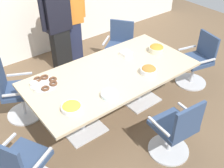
% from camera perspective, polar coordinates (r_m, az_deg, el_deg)
% --- Properties ---
extents(ground_plane, '(10.00, 10.00, 0.01)m').
position_cam_1_polar(ground_plane, '(4.16, 0.00, -6.16)').
color(ground_plane, brown).
extents(conference_table, '(2.40, 1.20, 0.75)m').
position_cam_1_polar(conference_table, '(3.77, 0.00, 0.92)').
color(conference_table, '#CCB793').
rests_on(conference_table, ground).
extents(office_chair_0, '(0.75, 0.75, 0.91)m').
position_cam_1_polar(office_chair_0, '(4.98, 1.60, 7.47)').
color(office_chair_0, silver).
rests_on(office_chair_0, ground).
extents(office_chair_1, '(0.73, 0.73, 0.91)m').
position_cam_1_polar(office_chair_1, '(4.10, -19.82, -2.00)').
color(office_chair_1, silver).
rests_on(office_chair_1, ground).
extents(office_chair_2, '(0.73, 0.73, 0.91)m').
position_cam_1_polar(office_chair_2, '(3.14, -18.87, -16.50)').
color(office_chair_2, silver).
rests_on(office_chair_2, ground).
extents(office_chair_3, '(0.59, 0.59, 0.91)m').
position_cam_1_polar(office_chair_3, '(3.40, 13.45, -9.86)').
color(office_chair_3, silver).
rests_on(office_chair_3, ground).
extents(office_chair_4, '(0.65, 0.65, 0.91)m').
position_cam_1_polar(office_chair_4, '(4.80, 17.80, 4.43)').
color(office_chair_4, silver).
rests_on(office_chair_4, ground).
extents(person_standing_0, '(0.61, 0.23, 1.69)m').
position_cam_1_polar(person_standing_0, '(4.83, -11.47, 12.08)').
color(person_standing_0, black).
rests_on(person_standing_0, ground).
extents(person_standing_1, '(0.62, 0.28, 1.78)m').
position_cam_1_polar(person_standing_1, '(4.97, -9.00, 13.73)').
color(person_standing_1, '#232842').
rests_on(person_standing_1, ground).
extents(snack_bowl_pretzels, '(0.22, 0.22, 0.12)m').
position_cam_1_polar(snack_bowl_pretzels, '(3.68, 7.89, 2.98)').
color(snack_bowl_pretzels, white).
rests_on(snack_bowl_pretzels, conference_table).
extents(snack_bowl_chips_orange, '(0.24, 0.24, 0.12)m').
position_cam_1_polar(snack_bowl_chips_orange, '(4.22, 9.56, 7.54)').
color(snack_bowl_chips_orange, beige).
rests_on(snack_bowl_chips_orange, conference_table).
extents(snack_bowl_chips_yellow, '(0.24, 0.24, 0.09)m').
position_cam_1_polar(snack_bowl_chips_yellow, '(3.09, -8.69, -4.94)').
color(snack_bowl_chips_yellow, white).
rests_on(snack_bowl_chips_yellow, conference_table).
extents(donut_platter, '(0.36, 0.36, 0.04)m').
position_cam_1_polar(donut_platter, '(3.57, -14.48, 0.20)').
color(donut_platter, white).
rests_on(donut_platter, conference_table).
extents(plate_stack, '(0.21, 0.21, 0.05)m').
position_cam_1_polar(plate_stack, '(3.25, -0.60, -2.32)').
color(plate_stack, white).
rests_on(plate_stack, conference_table).
extents(napkin_pile, '(0.15, 0.15, 0.06)m').
position_cam_1_polar(napkin_pile, '(4.08, 3.02, 6.52)').
color(napkin_pile, white).
rests_on(napkin_pile, conference_table).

